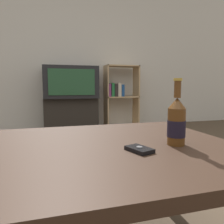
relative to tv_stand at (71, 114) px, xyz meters
The scene contains 7 objects.
back_wall 1.07m from the tv_stand, 115.31° to the left, with size 8.00×0.05×2.60m.
coffee_table 2.77m from the tv_stand, 92.55° to the right, with size 1.03×0.87×0.49m.
tv_stand is the anchor object (origin of this frame).
television 0.51m from the tv_stand, 90.00° to the right, with size 0.83×0.57×0.50m.
bookshelf 0.90m from the tv_stand, ahead, with size 0.57×0.30×1.07m.
beer_bottle 2.86m from the tv_stand, 87.16° to the right, with size 0.07×0.07×0.26m.
cell_phone 2.89m from the tv_stand, 90.60° to the right, with size 0.09×0.11×0.02m.
Camera 1 is at (-0.20, -0.81, 0.72)m, focal length 35.00 mm.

